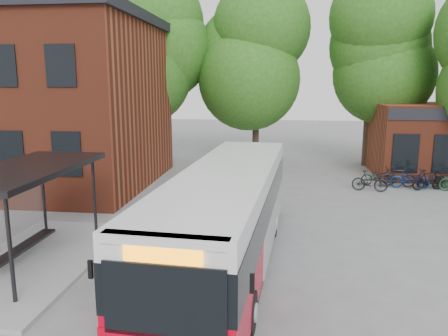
# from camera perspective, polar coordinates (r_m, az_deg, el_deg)

# --- Properties ---
(ground) EXTENTS (100.00, 100.00, 0.00)m
(ground) POSITION_cam_1_polar(r_m,az_deg,el_deg) (13.39, -4.02, -11.61)
(ground) COLOR slate
(bus_shelter) EXTENTS (3.60, 7.00, 2.90)m
(bus_shelter) POSITION_cam_1_polar(r_m,az_deg,el_deg) (13.61, -24.01, -5.73)
(bus_shelter) COLOR black
(bus_shelter) RESTS_ON ground
(bike_rail) EXTENTS (5.20, 0.10, 0.38)m
(bike_rail) POSITION_cam_1_polar(r_m,az_deg,el_deg) (23.70, 23.63, -1.98)
(bike_rail) COLOR black
(bike_rail) RESTS_ON ground
(tree_0) EXTENTS (7.92, 7.92, 11.00)m
(tree_0) POSITION_cam_1_polar(r_m,az_deg,el_deg) (29.36, -9.91, 11.57)
(tree_0) COLOR #255917
(tree_0) RESTS_ON ground
(tree_1) EXTENTS (7.92, 7.92, 10.40)m
(tree_1) POSITION_cam_1_polar(r_m,az_deg,el_deg) (29.16, 4.25, 11.12)
(tree_1) COLOR #255917
(tree_1) RESTS_ON ground
(tree_2) EXTENTS (7.92, 7.92, 11.00)m
(tree_2) POSITION_cam_1_polar(r_m,az_deg,el_deg) (28.68, 18.54, 11.19)
(tree_2) COLOR #255917
(tree_2) RESTS_ON ground
(city_bus) EXTENTS (3.19, 11.36, 2.85)m
(city_bus) POSITION_cam_1_polar(r_m,az_deg,el_deg) (12.29, 0.56, -6.61)
(city_bus) COLOR #C30118
(city_bus) RESTS_ON ground
(bicycle_0) EXTENTS (1.82, 0.80, 0.92)m
(bicycle_0) POSITION_cam_1_polar(r_m,az_deg,el_deg) (23.55, 19.47, -1.08)
(bicycle_0) COLOR black
(bicycle_0) RESTS_ON ground
(bicycle_1) EXTENTS (1.74, 0.78, 1.01)m
(bicycle_1) POSITION_cam_1_polar(r_m,az_deg,el_deg) (22.19, 18.52, -1.62)
(bicycle_1) COLOR black
(bicycle_1) RESTS_ON ground
(bicycle_2) EXTENTS (1.91, 0.85, 0.97)m
(bicycle_2) POSITION_cam_1_polar(r_m,az_deg,el_deg) (23.46, 23.11, -1.32)
(bicycle_2) COLOR navy
(bicycle_2) RESTS_ON ground
(bicycle_3) EXTENTS (1.77, 0.53, 1.06)m
(bicycle_3) POSITION_cam_1_polar(r_m,az_deg,el_deg) (23.54, 21.72, -1.07)
(bicycle_3) COLOR black
(bicycle_3) RESTS_ON ground
(bicycle_4) EXTENTS (1.73, 0.71, 0.89)m
(bicycle_4) POSITION_cam_1_polar(r_m,az_deg,el_deg) (24.10, 25.78, -1.33)
(bicycle_4) COLOR black
(bicycle_4) RESTS_ON ground
(bicycle_5) EXTENTS (1.76, 0.98, 1.02)m
(bicycle_5) POSITION_cam_1_polar(r_m,az_deg,el_deg) (23.47, 25.12, -1.42)
(bicycle_5) COLOR black
(bicycle_5) RESTS_ON ground
(bicycle_6) EXTENTS (1.89, 1.19, 0.94)m
(bicycle_6) POSITION_cam_1_polar(r_m,az_deg,el_deg) (24.74, 27.09, -1.09)
(bicycle_6) COLOR black
(bicycle_6) RESTS_ON ground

